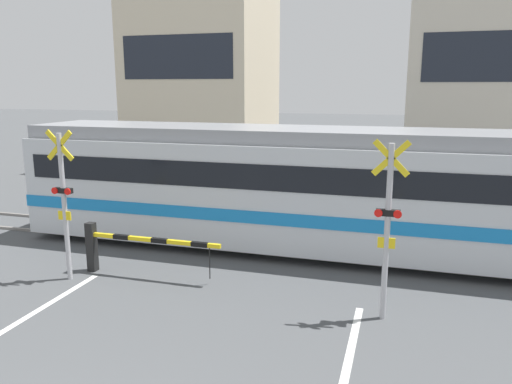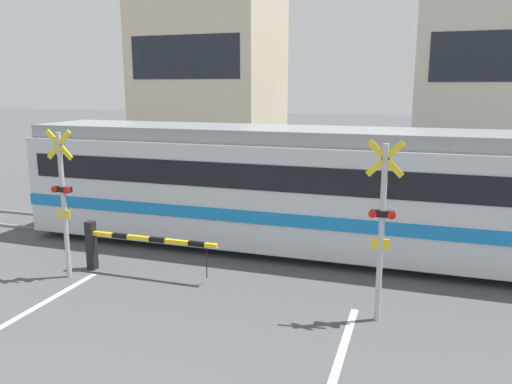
% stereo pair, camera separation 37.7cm
% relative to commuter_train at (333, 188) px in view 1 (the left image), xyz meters
% --- Properties ---
extents(rail_track_near, '(50.00, 0.10, 0.08)m').
position_rel_commuter_train_xyz_m(rail_track_near, '(-2.00, -0.72, -1.72)').
color(rail_track_near, gray).
rests_on(rail_track_near, ground_plane).
extents(rail_track_far, '(50.00, 0.10, 0.08)m').
position_rel_commuter_train_xyz_m(rail_track_far, '(-2.00, 0.72, -1.72)').
color(rail_track_far, gray).
rests_on(rail_track_far, ground_plane).
extents(commuter_train, '(17.11, 2.81, 3.29)m').
position_rel_commuter_train_xyz_m(commuter_train, '(0.00, 0.00, 0.00)').
color(commuter_train, silver).
rests_on(commuter_train, ground_plane).
extents(crossing_barrier_near, '(3.39, 0.20, 1.19)m').
position_rel_commuter_train_xyz_m(crossing_barrier_near, '(-4.53, -3.04, -1.02)').
color(crossing_barrier_near, black).
rests_on(crossing_barrier_near, ground_plane).
extents(crossing_barrier_far, '(3.39, 0.20, 1.19)m').
position_rel_commuter_train_xyz_m(crossing_barrier_far, '(0.53, 3.23, -1.02)').
color(crossing_barrier_far, black).
rests_on(crossing_barrier_far, ground_plane).
extents(crossing_signal_left, '(0.68, 0.15, 3.44)m').
position_rel_commuter_train_xyz_m(crossing_signal_left, '(-5.51, -3.65, 0.14)').
color(crossing_signal_left, '#B2B2B7').
rests_on(crossing_signal_left, ground_plane).
extents(crossing_signal_right, '(0.68, 0.15, 3.44)m').
position_rel_commuter_train_xyz_m(crossing_signal_right, '(1.50, -3.65, 0.14)').
color(crossing_signal_right, '#B2B2B7').
rests_on(crossing_signal_right, ground_plane).
extents(pedestrian, '(0.38, 0.22, 1.65)m').
position_rel_commuter_train_xyz_m(pedestrian, '(-1.77, 4.88, -0.82)').
color(pedestrian, brown).
rests_on(pedestrian, ground_plane).
extents(building_left_of_street, '(6.87, 6.81, 10.48)m').
position_rel_commuter_train_xyz_m(building_left_of_street, '(-9.10, 13.37, 3.48)').
color(building_left_of_street, beige).
rests_on(building_left_of_street, ground_plane).
extents(building_right_of_street, '(7.02, 6.81, 10.10)m').
position_rel_commuter_train_xyz_m(building_right_of_street, '(5.16, 13.37, 3.29)').
color(building_right_of_street, beige).
rests_on(building_right_of_street, ground_plane).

